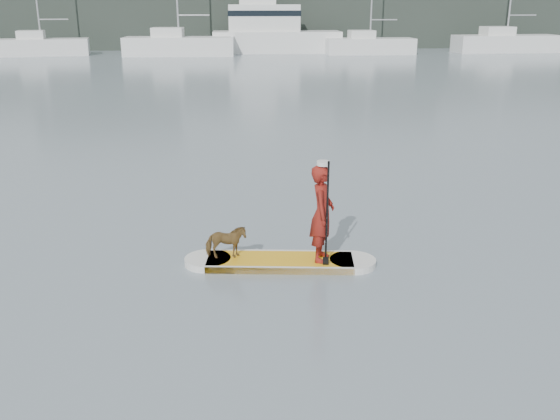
{
  "coord_description": "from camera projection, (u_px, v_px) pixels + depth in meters",
  "views": [
    {
      "loc": [
        0.87,
        -10.09,
        4.32
      ],
      "look_at": [
        1.81,
        -0.25,
        1.0
      ],
      "focal_mm": 40.0,
      "sensor_mm": 36.0,
      "label": 1
    }
  ],
  "objects": [
    {
      "name": "paddleboard",
      "position": [
        280.0,
        262.0,
        10.73
      ],
      "size": [
        3.28,
        1.11,
        0.12
      ],
      "rotation": [
        0.0,
        0.0,
        -0.12
      ],
      "color": "#F1AA16",
      "rests_on": "ground"
    },
    {
      "name": "sailboat_e",
      "position": [
        369.0,
        45.0,
        53.2
      ],
      "size": [
        7.55,
        2.48,
        10.93
      ],
      "rotation": [
        0.0,
        0.0,
        0.0
      ],
      "color": "white",
      "rests_on": "ground"
    },
    {
      "name": "sailboat_f",
      "position": [
        505.0,
        41.0,
        55.19
      ],
      "size": [
        9.36,
        3.16,
        13.84
      ],
      "rotation": [
        0.0,
        0.0,
        0.05
      ],
      "color": "white",
      "rests_on": "ground"
    },
    {
      "name": "paddle",
      "position": [
        327.0,
        227.0,
        10.24
      ],
      "size": [
        0.1,
        0.3,
        2.0
      ],
      "rotation": [
        0.0,
        0.0,
        -0.12
      ],
      "color": "black",
      "rests_on": "ground"
    },
    {
      "name": "shore_building_east",
      "position": [
        390.0,
        4.0,
        62.13
      ],
      "size": [
        10.0,
        4.0,
        8.0
      ],
      "primitive_type": "cube",
      "color": "#212924",
      "rests_on": "ground"
    },
    {
      "name": "paddler",
      "position": [
        322.0,
        213.0,
        10.43
      ],
      "size": [
        0.54,
        0.69,
        1.66
      ],
      "primitive_type": "imported",
      "rotation": [
        0.0,
        0.0,
        1.3
      ],
      "color": "maroon",
      "rests_on": "paddleboard"
    },
    {
      "name": "white_cap",
      "position": [
        323.0,
        163.0,
        10.15
      ],
      "size": [
        0.22,
        0.22,
        0.07
      ],
      "primitive_type": "cylinder",
      "color": "silver",
      "rests_on": "paddler"
    },
    {
      "name": "motor_yacht_a",
      "position": [
        271.0,
        31.0,
        54.48
      ],
      "size": [
        11.2,
        3.71,
        6.67
      ],
      "rotation": [
        0.0,
        0.0,
        -0.02
      ],
      "color": "white",
      "rests_on": "ground"
    },
    {
      "name": "shore_mass",
      "position": [
        208.0,
        16.0,
        59.88
      ],
      "size": [
        90.0,
        6.0,
        6.0
      ],
      "primitive_type": "cube",
      "color": "#212924",
      "rests_on": "ground"
    },
    {
      "name": "sailboat_d",
      "position": [
        178.0,
        44.0,
        51.68
      ],
      "size": [
        9.2,
        3.38,
        13.32
      ],
      "rotation": [
        0.0,
        0.0,
        -0.06
      ],
      "color": "white",
      "rests_on": "ground"
    },
    {
      "name": "dog",
      "position": [
        226.0,
        242.0,
        10.64
      ],
      "size": [
        0.7,
        0.33,
        0.59
      ],
      "primitive_type": "imported",
      "rotation": [
        0.0,
        0.0,
        1.6
      ],
      "color": "brown",
      "rests_on": "paddleboard"
    },
    {
      "name": "sailboat_c",
      "position": [
        41.0,
        46.0,
        51.82
      ],
      "size": [
        7.79,
        3.49,
        10.8
      ],
      "rotation": [
        0.0,
        0.0,
        0.13
      ],
      "color": "white",
      "rests_on": "ground"
    },
    {
      "name": "ground",
      "position": [
        175.0,
        263.0,
        10.82
      ],
      "size": [
        140.0,
        140.0,
        0.0
      ],
      "primitive_type": "plane",
      "color": "slate",
      "rests_on": "ground"
    }
  ]
}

